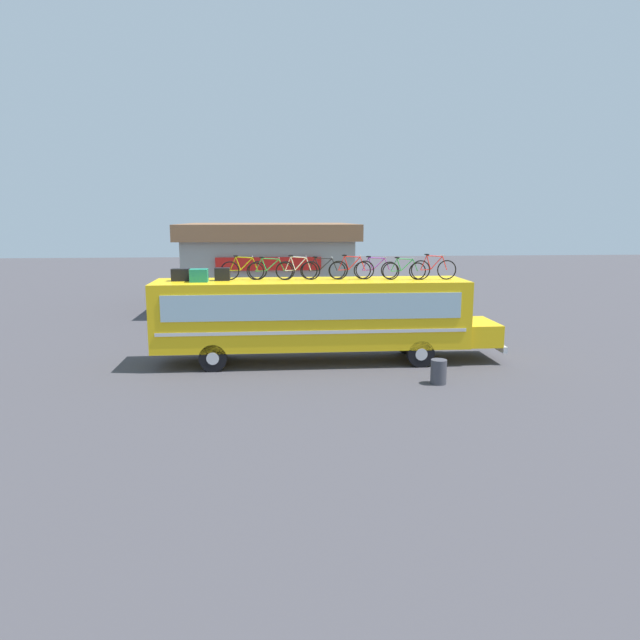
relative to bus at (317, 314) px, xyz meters
name	(u,v)px	position (x,y,z in m)	size (l,w,h in m)	color
ground_plane	(311,362)	(-0.22, 0.00, -1.84)	(120.00, 120.00, 0.00)	#423F44
bus	(317,314)	(0.00, 0.00, 0.00)	(13.07, 2.55, 3.14)	yellow
luggage_bag_1	(181,275)	(-5.04, 0.17, 1.52)	(0.65, 0.38, 0.45)	black
luggage_bag_2	(199,275)	(-4.32, -0.23, 1.53)	(0.64, 0.49, 0.47)	#1E7F66
luggage_bag_3	(222,274)	(-3.51, 0.19, 1.53)	(0.55, 0.40, 0.47)	black
rooftop_bicycle_1	(244,270)	(-2.73, 0.35, 1.68)	(1.74, 0.44, 0.93)	black
rooftop_bicycle_2	(270,270)	(-1.76, 0.27, 1.66)	(1.74, 0.44, 0.88)	black
rooftop_bicycle_3	(298,270)	(-0.70, 0.12, 1.68)	(1.67, 0.44, 0.94)	black
rooftop_bicycle_4	(323,270)	(0.25, 0.30, 1.66)	(1.73, 0.44, 0.88)	black
rooftop_bicycle_5	(352,269)	(1.32, 0.12, 1.68)	(1.72, 0.44, 0.95)	black
rooftop_bicycle_6	(376,269)	(2.27, 0.24, 1.66)	(1.71, 0.44, 0.88)	black
rooftop_bicycle_7	(404,270)	(3.27, -0.13, 1.65)	(1.67, 0.44, 0.86)	black
rooftop_bicycle_8	(434,269)	(4.38, -0.21, 1.70)	(1.74, 0.44, 0.98)	black
roadside_building	(269,264)	(-1.82, 14.38, 0.75)	(10.12, 10.15, 5.07)	#9E9E99
trash_bin	(439,372)	(3.78, -3.32, -1.44)	(0.53, 0.53, 0.82)	#3F3F47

